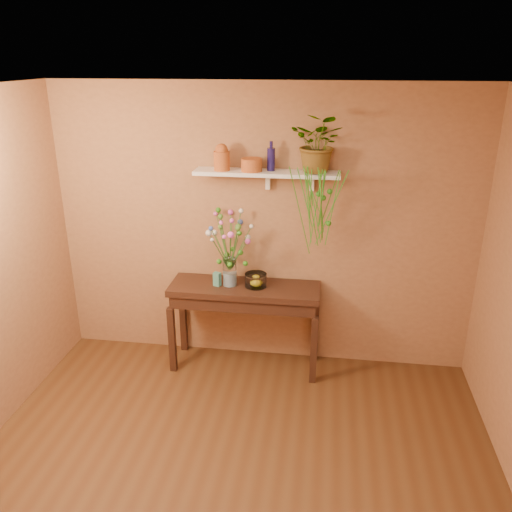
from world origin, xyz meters
name	(u,v)px	position (x,y,z in m)	size (l,w,h in m)	color
room	(219,333)	(0.00, 0.00, 1.35)	(4.04, 4.04, 2.70)	#4F2F18
sideboard	(245,298)	(-0.14, 1.75, 0.74)	(1.42, 0.46, 0.86)	#351E13
wall_shelf	(268,174)	(0.06, 1.87, 1.92)	(1.30, 0.24, 0.19)	white
terracotta_jug	(222,158)	(-0.35, 1.84, 2.05)	(0.15, 0.15, 0.24)	#B15A25
terracotta_pot	(252,165)	(-0.08, 1.85, 1.99)	(0.19, 0.19, 0.11)	#B15A25
blue_bottle	(271,159)	(0.08, 1.90, 2.04)	(0.08, 0.08, 0.26)	#181146
spider_plant	(319,143)	(0.50, 1.89, 2.19)	(0.45, 0.39, 0.50)	#307B19
plant_fronds	(320,203)	(0.53, 1.72, 1.71)	(0.50, 0.40, 0.81)	#307B19
glass_vase	(230,274)	(-0.28, 1.76, 0.98)	(0.13, 0.13, 0.27)	white
bouquet	(230,236)	(-0.27, 1.77, 1.35)	(0.41, 0.54, 0.56)	#386B28
glass_bowl	(256,280)	(-0.03, 1.77, 0.92)	(0.21, 0.21, 0.12)	white
lemon	(256,282)	(-0.03, 1.77, 0.90)	(0.07, 0.07, 0.07)	#FFFC26
carton	(217,279)	(-0.39, 1.72, 0.93)	(0.07, 0.05, 0.13)	teal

